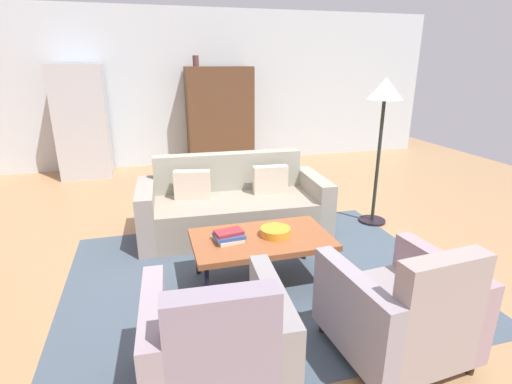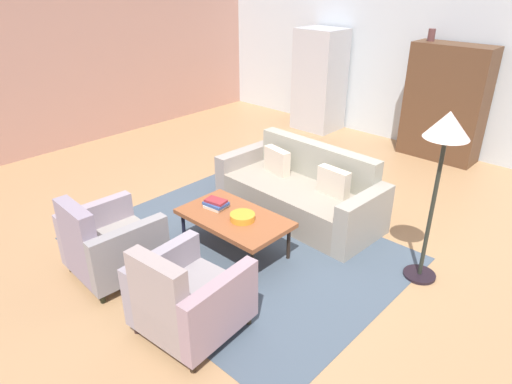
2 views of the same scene
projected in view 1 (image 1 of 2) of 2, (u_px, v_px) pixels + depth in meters
The scene contains 13 objects.
ground_plane at pixel (259, 246), 4.18m from camera, with size 11.17×11.17×0.00m, color #A98055.
wall_back at pixel (201, 89), 7.32m from camera, with size 9.31×0.12×2.80m, color silver.
area_rug at pixel (260, 278), 3.57m from camera, with size 3.40×2.60×0.01m, color #445260.
couch at pixel (233, 206), 4.52m from camera, with size 2.14×0.99×0.86m.
coffee_table at pixel (262, 241), 3.40m from camera, with size 1.20×0.70×0.44m.
armchair_left at pixel (217, 349), 2.20m from camera, with size 0.84×0.84×0.88m.
armchair_right at pixel (403, 314), 2.51m from camera, with size 0.86×0.86×0.88m.
fruit_bowl at pixel (275, 232), 3.41m from camera, with size 0.26×0.26×0.07m, color orange.
book_stack at pixel (229, 236), 3.30m from camera, with size 0.26×0.23×0.09m.
cabinet at pixel (220, 117), 7.23m from camera, with size 1.20×0.51×1.80m.
vase_tall at pixel (196, 61), 6.81m from camera, with size 0.11×0.11×0.18m, color brown.
refrigerator at pixel (82, 122), 6.53m from camera, with size 0.80×0.73×1.85m.
floor_lamp at pixel (384, 103), 4.37m from camera, with size 0.40×0.40×1.72m.
Camera 1 is at (-1.05, -3.63, 1.88)m, focal length 27.36 mm.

